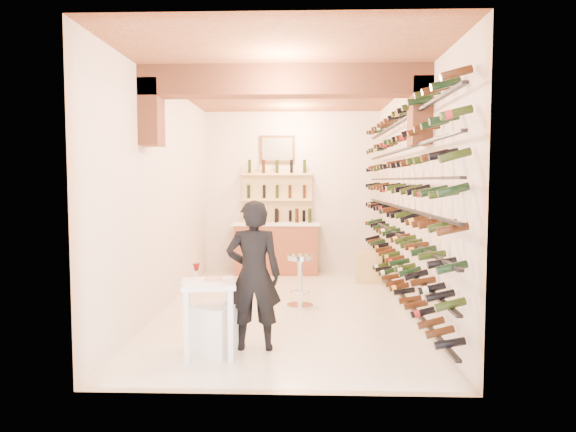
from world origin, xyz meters
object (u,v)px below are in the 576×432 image
object	(u,v)px
back_counter	(277,247)
person	(254,275)
white_stool	(213,329)
tasting_table	(208,295)
crate_lower	(369,274)
wine_rack	(395,200)
chrome_barstool	(300,277)

from	to	relation	value
back_counter	person	bearing A→B (deg)	-90.03
white_stool	person	distance (m)	0.71
tasting_table	crate_lower	distance (m)	4.47
wine_rack	person	distance (m)	2.69
wine_rack	white_stool	world-z (taller)	wine_rack
crate_lower	back_counter	bearing A→B (deg)	154.42
back_counter	chrome_barstool	bearing A→B (deg)	-79.51
wine_rack	crate_lower	distance (m)	2.31
wine_rack	crate_lower	bearing A→B (deg)	94.08
person	back_counter	bearing A→B (deg)	-92.32
wine_rack	back_counter	world-z (taller)	wine_rack
white_stool	chrome_barstool	bearing A→B (deg)	65.83
wine_rack	back_counter	xyz separation A→B (m)	(-1.83, 2.65, -1.02)
back_counter	person	xyz separation A→B (m)	(-0.00, -4.48, 0.28)
back_counter	tasting_table	world-z (taller)	back_counter
chrome_barstool	crate_lower	xyz separation A→B (m)	(1.22, 1.79, -0.29)
back_counter	crate_lower	xyz separation A→B (m)	(1.70, -0.81, -0.39)
tasting_table	white_stool	size ratio (longest dim) A/B	1.85
wine_rack	person	size ratio (longest dim) A/B	3.52
chrome_barstool	tasting_table	bearing A→B (deg)	-114.14
tasting_table	crate_lower	size ratio (longest dim) A/B	2.00
wine_rack	white_stool	size ratio (longest dim) A/B	11.14
white_stool	chrome_barstool	world-z (taller)	chrome_barstool
white_stool	crate_lower	xyz separation A→B (m)	(2.12, 3.80, -0.11)
back_counter	chrome_barstool	size ratio (longest dim) A/B	2.26
person	crate_lower	xyz separation A→B (m)	(1.70, 3.66, -0.67)
white_stool	person	bearing A→B (deg)	18.20
crate_lower	person	bearing A→B (deg)	-114.91
back_counter	tasting_table	size ratio (longest dim) A/B	1.79
back_counter	white_stool	world-z (taller)	back_counter
person	crate_lower	size ratio (longest dim) A/B	3.41
person	wine_rack	bearing A→B (deg)	-137.34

